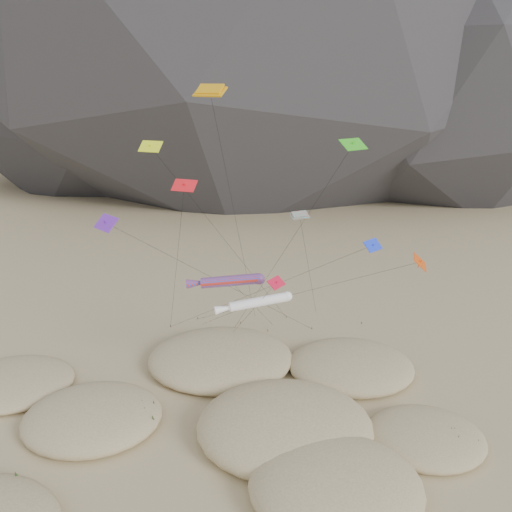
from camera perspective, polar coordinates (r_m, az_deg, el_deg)
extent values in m
plane|color=#CCB789|center=(42.66, -3.50, -22.96)|extent=(500.00, 500.00, 0.00)
ellipsoid|color=#2B2B30|center=(159.99, -16.49, 24.24)|extent=(136.20, 127.83, 116.00)
ellipsoid|color=black|center=(151.72, 21.56, 21.74)|extent=(130.55, 126.41, 100.00)
ellipsoid|color=#CCB789|center=(40.38, 9.09, -24.52)|extent=(12.84, 10.91, 3.87)
ellipsoid|color=#CCB789|center=(48.44, -18.17, -17.10)|extent=(12.23, 10.40, 2.94)
ellipsoid|color=#CCB789|center=(44.92, 3.29, -18.82)|extent=(15.08, 12.82, 4.22)
ellipsoid|color=#CCB789|center=(46.70, 18.78, -18.99)|extent=(9.98, 8.48, 2.21)
ellipsoid|color=#CCB789|center=(54.50, -4.05, -11.55)|extent=(15.50, 13.17, 3.15)
ellipsoid|color=#CCB789|center=(54.13, 10.79, -12.22)|extent=(13.06, 11.10, 2.80)
ellipsoid|color=#CCB789|center=(56.28, -26.09, -12.90)|extent=(11.96, 10.16, 2.16)
ellipsoid|color=black|center=(38.94, 13.15, -26.64)|extent=(3.51, 3.01, 1.05)
ellipsoid|color=black|center=(49.91, -18.78, -15.79)|extent=(3.14, 2.69, 0.94)
ellipsoid|color=black|center=(47.40, -12.91, -17.40)|extent=(2.40, 2.05, 0.72)
ellipsoid|color=black|center=(44.86, 1.47, -18.60)|extent=(3.24, 2.77, 0.97)
ellipsoid|color=black|center=(47.16, 3.43, -16.62)|extent=(2.40, 2.05, 0.72)
ellipsoid|color=black|center=(43.79, -3.06, -20.07)|extent=(2.83, 2.42, 0.85)
ellipsoid|color=black|center=(47.10, 22.36, -18.96)|extent=(2.32, 1.98, 0.69)
ellipsoid|color=black|center=(55.20, -3.39, -10.75)|extent=(3.24, 2.77, 0.97)
ellipsoid|color=black|center=(54.61, -3.55, -11.24)|extent=(2.26, 1.93, 0.68)
ellipsoid|color=black|center=(54.01, 13.20, -12.40)|extent=(2.48, 2.12, 0.74)
ellipsoid|color=black|center=(52.01, 9.36, -13.60)|extent=(2.42, 2.07, 0.73)
ellipsoid|color=black|center=(57.21, -26.01, -12.33)|extent=(2.01, 1.72, 0.60)
ellipsoid|color=black|center=(54.69, -26.04, -13.99)|extent=(2.15, 1.84, 0.64)
cylinder|color=#3F2D1E|center=(59.35, -3.32, -9.38)|extent=(0.08, 0.08, 0.30)
cylinder|color=#3F2D1E|center=(62.80, -1.79, -7.63)|extent=(0.08, 0.08, 0.30)
cylinder|color=#3F2D1E|center=(61.02, 1.37, -8.49)|extent=(0.08, 0.08, 0.30)
cylinder|color=#3F2D1E|center=(64.37, 3.50, -6.95)|extent=(0.08, 0.08, 0.30)
cylinder|color=#3F2D1E|center=(61.89, 6.40, -8.19)|extent=(0.08, 0.08, 0.30)
cylinder|color=#3F2D1E|center=(64.32, -6.68, -7.07)|extent=(0.08, 0.08, 0.30)
cylinder|color=#3F2D1E|center=(64.08, 11.98, -7.50)|extent=(0.08, 0.08, 0.30)
cylinder|color=#3F2D1E|center=(62.89, -9.74, -7.89)|extent=(0.08, 0.08, 0.30)
cylinder|color=red|center=(44.95, -2.97, -2.85)|extent=(5.38, 1.25, 1.51)
sphere|color=red|center=(44.72, 0.38, -2.66)|extent=(1.01, 1.01, 1.01)
cone|color=red|center=(45.39, -6.61, -3.09)|extent=(2.23, 0.98, 1.08)
cylinder|color=black|center=(53.72, -0.14, -5.76)|extent=(4.64, 14.08, 11.72)
cylinder|color=white|center=(46.56, 0.34, -5.26)|extent=(5.66, 2.27, 1.28)
sphere|color=white|center=(47.23, 3.60, -4.62)|extent=(0.94, 0.94, 0.94)
cone|color=white|center=(46.01, -3.36, -5.99)|extent=(2.41, 1.35, 0.96)
cylinder|color=black|center=(54.77, -3.36, -6.69)|extent=(6.73, 13.69, 9.30)
cube|color=orange|center=(42.93, -5.29, 18.20)|extent=(2.97, 2.41, 0.82)
cube|color=orange|center=(42.93, -5.30, 18.49)|extent=(2.48, 1.98, 0.80)
cylinder|color=black|center=(52.56, -2.13, 3.08)|extent=(3.90, 15.21, 27.87)
cube|color=red|center=(48.29, 5.02, 4.60)|extent=(2.04, 1.47, 0.54)
cube|color=red|center=(48.24, 5.03, 4.79)|extent=(1.72, 1.21, 0.53)
cylinder|color=black|center=(56.94, 6.10, -1.79)|extent=(3.90, 12.49, 16.43)
cube|color=#ED4C0C|center=(45.42, 18.23, -0.66)|extent=(1.74, 2.53, 0.97)
cube|color=#ED4C0C|center=(45.47, 18.21, -0.83)|extent=(0.39, 0.36, 0.77)
cylinder|color=black|center=(53.57, 3.64, -4.57)|extent=(21.39, 17.00, 13.86)
cube|color=#1C37F0|center=(43.76, 13.22, 1.20)|extent=(1.92, 1.85, 0.82)
cube|color=#1C37F0|center=(43.81, 13.20, 1.01)|extent=(0.36, 0.36, 0.60)
cylinder|color=black|center=(52.16, -0.30, -4.29)|extent=(20.33, 14.90, 15.39)
cube|color=purple|center=(45.45, -16.76, 3.64)|extent=(2.60, 2.61, 1.11)
cube|color=purple|center=(45.49, -16.74, 3.46)|extent=(0.49, 0.49, 0.82)
cylinder|color=black|center=(52.35, -3.43, -3.30)|extent=(20.13, 12.24, 16.97)
cube|color=red|center=(43.13, -8.19, 7.99)|extent=(2.33, 1.70, 0.86)
cube|color=red|center=(43.16, -8.19, 7.79)|extent=(0.33, 0.35, 0.71)
cylinder|color=black|center=(52.53, -9.11, -1.49)|extent=(4.27, 13.24, 20.28)
cube|color=red|center=(42.48, 2.34, -3.08)|extent=(1.72, 1.89, 0.69)
cube|color=red|center=(42.54, 2.34, -3.26)|extent=(0.30, 0.30, 0.58)
cylinder|color=black|center=(50.80, -0.94, -6.81)|extent=(4.94, 12.79, 12.45)
cube|color=#DDF319|center=(44.36, -11.97, 12.15)|extent=(2.20, 1.60, 0.86)
cube|color=#DDF319|center=(44.38, -11.95, 11.96)|extent=(0.33, 0.36, 0.66)
cylinder|color=black|center=(53.19, -2.74, 0.78)|extent=(13.16, 14.24, 23.38)
cube|color=green|center=(48.18, 11.07, 12.42)|extent=(2.91, 2.56, 0.94)
cube|color=green|center=(48.20, 11.06, 12.24)|extent=(0.40, 0.39, 0.89)
cylinder|color=black|center=(52.41, 3.09, 0.33)|extent=(12.37, 5.13, 23.09)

